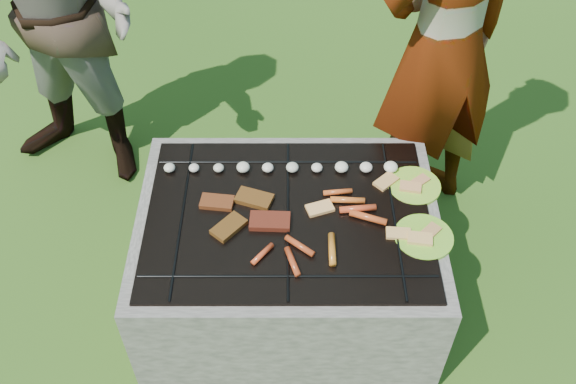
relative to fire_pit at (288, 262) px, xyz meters
name	(u,v)px	position (x,y,z in m)	size (l,w,h in m)	color
lawn	(288,296)	(0.00, 0.00, -0.28)	(60.00, 60.00, 0.00)	#224912
fire_pit	(288,262)	(0.00, 0.00, 0.00)	(1.30, 1.00, 0.62)	gray
mushrooms	(294,167)	(0.03, 0.27, 0.35)	(1.06, 0.06, 0.04)	beige
pork_slabs	(247,213)	(-0.18, 0.00, 0.34)	(0.39, 0.31, 0.02)	#9A431C
sausages	(332,227)	(0.18, -0.08, 0.34)	(0.57, 0.47, 0.03)	orange
bread_on_grate	(364,206)	(0.33, 0.05, 0.34)	(0.44, 0.39, 0.02)	#FBB480
plate_far	(414,186)	(0.56, 0.17, 0.33)	(0.29, 0.29, 0.03)	gold
plate_near	(424,237)	(0.56, -0.12, 0.33)	(0.29, 0.29, 0.03)	#BEEA38
cook	(444,46)	(0.71, 0.69, 0.71)	(0.72, 0.47, 1.98)	gray
bystander	(53,23)	(-1.14, 0.93, 0.68)	(0.93, 0.73, 1.92)	gray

